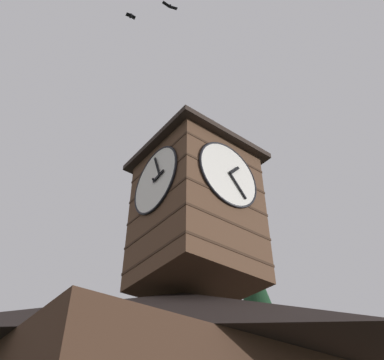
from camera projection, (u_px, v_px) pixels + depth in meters
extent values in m
pyramid|color=black|center=(182.00, 337.00, 14.68)|extent=(13.18, 11.18, 3.20)
cube|color=brown|center=(196.00, 220.00, 17.14)|extent=(4.05, 4.05, 5.88)
cube|color=#3C291C|center=(196.00, 270.00, 15.77)|extent=(4.09, 4.09, 0.10)
cube|color=#3C291C|center=(196.00, 244.00, 16.45)|extent=(4.09, 4.09, 0.10)
cube|color=#3C291C|center=(196.00, 220.00, 17.12)|extent=(4.09, 4.09, 0.10)
cube|color=#3C291C|center=(196.00, 198.00, 17.79)|extent=(4.09, 4.09, 0.10)
cube|color=#3C291C|center=(196.00, 177.00, 18.46)|extent=(4.09, 4.09, 0.10)
cylinder|color=white|center=(228.00, 174.00, 16.49)|extent=(2.87, 0.10, 2.87)
torus|color=black|center=(229.00, 174.00, 16.48)|extent=(2.97, 0.10, 2.97)
cube|color=black|center=(234.00, 170.00, 16.71)|extent=(0.58, 0.04, 0.61)
cube|color=black|center=(238.00, 186.00, 16.35)|extent=(0.83, 0.04, 0.94)
sphere|color=black|center=(230.00, 173.00, 16.43)|extent=(0.10, 0.10, 0.10)
cylinder|color=white|center=(155.00, 180.00, 16.79)|extent=(0.10, 2.87, 2.87)
torus|color=black|center=(155.00, 180.00, 16.77)|extent=(0.10, 2.97, 2.97)
cube|color=black|center=(158.00, 176.00, 16.48)|extent=(0.04, 0.73, 0.24)
cube|color=black|center=(157.00, 166.00, 16.94)|extent=(0.04, 0.49, 1.13)
sphere|color=black|center=(153.00, 179.00, 16.73)|extent=(0.10, 0.10, 0.10)
cube|color=#2D231E|center=(196.00, 162.00, 19.00)|extent=(4.75, 4.75, 0.25)
cylinder|color=tan|center=(196.00, 147.00, 19.54)|extent=(2.28, 2.28, 1.49)
cylinder|color=#2D2319|center=(196.00, 157.00, 19.19)|extent=(2.34, 2.34, 0.10)
cylinder|color=#2D2319|center=(196.00, 150.00, 19.42)|extent=(2.34, 2.34, 0.10)
cylinder|color=#2D2319|center=(196.00, 144.00, 19.65)|extent=(2.34, 2.34, 0.10)
cylinder|color=#2D2319|center=(196.00, 139.00, 19.88)|extent=(2.34, 2.34, 0.10)
cone|color=#2D3847|center=(195.00, 127.00, 20.32)|extent=(2.58, 2.58, 1.09)
sphere|color=#424C5B|center=(195.00, 118.00, 20.71)|extent=(0.16, 0.16, 0.16)
cone|color=black|center=(153.00, 335.00, 20.89)|extent=(3.23, 3.23, 2.53)
cone|color=black|center=(155.00, 295.00, 22.16)|extent=(2.49, 2.49, 3.19)
cone|color=black|center=(156.00, 270.00, 23.02)|extent=(1.74, 1.74, 2.49)
cone|color=black|center=(259.00, 331.00, 23.51)|extent=(3.43, 3.43, 3.63)
cone|color=black|center=(255.00, 284.00, 25.21)|extent=(1.96, 1.96, 3.51)
ellipsoid|color=black|center=(170.00, 6.00, 18.44)|extent=(0.13, 0.20, 0.10)
cube|color=black|center=(174.00, 8.00, 18.50)|extent=(0.37, 0.19, 0.13)
cube|color=black|center=(166.00, 4.00, 18.37)|extent=(0.37, 0.19, 0.13)
ellipsoid|color=black|center=(131.00, 16.00, 20.22)|extent=(0.19, 0.29, 0.15)
cube|color=black|center=(128.00, 15.00, 20.18)|extent=(0.26, 0.22, 0.09)
cube|color=black|center=(133.00, 17.00, 20.27)|extent=(0.26, 0.22, 0.09)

